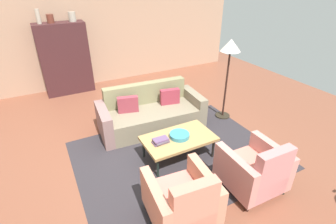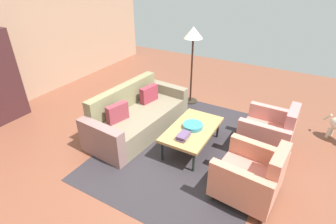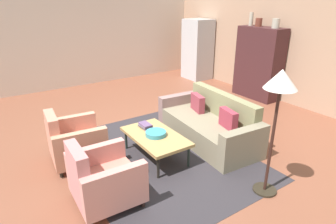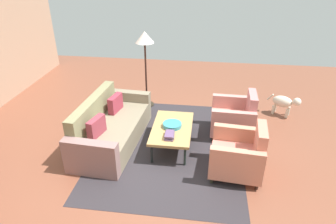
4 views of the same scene
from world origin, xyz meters
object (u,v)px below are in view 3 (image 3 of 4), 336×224
object	(u,v)px
vase_small	(276,23)
book_stack	(145,126)
cabinet	(259,63)
floor_lamp	(279,92)
fruit_bowl	(156,133)
vase_tall	(251,19)
refrigerator	(198,49)
coffee_table	(155,137)
armchair_right	(101,180)
couch	(210,125)
vase_round	(259,22)
armchair_left	(73,143)

from	to	relation	value
vase_small	book_stack	bearing A→B (deg)	-82.58
cabinet	floor_lamp	size ratio (longest dim) A/B	1.05
fruit_bowl	vase_tall	size ratio (longest dim) A/B	1.02
vase_small	refrigerator	size ratio (longest dim) A/B	0.12
book_stack	refrigerator	distance (m)	4.95
coffee_table	vase_tall	distance (m)	4.45
armchair_right	book_stack	xyz separation A→B (m)	(-0.93, 1.17, 0.10)
couch	vase_round	bearing A→B (deg)	-59.00
refrigerator	coffee_table	bearing A→B (deg)	-46.52
couch	book_stack	distance (m)	1.24
vase_small	refrigerator	bearing A→B (deg)	-177.89
cabinet	refrigerator	xyz separation A→B (m)	(-2.36, -0.10, 0.03)
armchair_right	book_stack	bearing A→B (deg)	130.24
floor_lamp	coffee_table	bearing A→B (deg)	-153.94
armchair_left	coffee_table	bearing A→B (deg)	67.63
couch	vase_tall	xyz separation A→B (m)	(-1.59, 2.65, 1.68)
coffee_table	fruit_bowl	distance (m)	0.07
cabinet	vase_tall	bearing A→B (deg)	-179.32
vase_tall	vase_round	size ratio (longest dim) A/B	1.63
fruit_bowl	cabinet	distance (m)	4.05
armchair_left	armchair_right	xyz separation A→B (m)	(1.20, -0.00, 0.00)
armchair_right	vase_round	size ratio (longest dim) A/B	4.37
armchair_left	vase_tall	world-z (taller)	vase_tall
fruit_bowl	refrigerator	world-z (taller)	refrigerator
book_stack	coffee_table	bearing A→B (deg)	-0.74
couch	cabinet	world-z (taller)	cabinet
coffee_table	vase_tall	bearing A→B (deg)	112.44
vase_small	refrigerator	world-z (taller)	vase_small
coffee_table	vase_round	size ratio (longest dim) A/B	5.96
fruit_bowl	vase_small	bearing A→B (deg)	102.49
book_stack	cabinet	xyz separation A→B (m)	(-0.85, 3.84, 0.45)
armchair_left	refrigerator	bearing A→B (deg)	126.02
fruit_bowl	floor_lamp	xyz separation A→B (m)	(1.59, 0.79, 1.00)
vase_small	floor_lamp	world-z (taller)	vase_small
vase_small	refrigerator	xyz separation A→B (m)	(-2.71, -0.10, -0.99)
vase_tall	fruit_bowl	bearing A→B (deg)	-67.37
coffee_table	vase_round	bearing A→B (deg)	109.18
vase_tall	refrigerator	world-z (taller)	vase_tall
book_stack	vase_round	xyz separation A→B (m)	(-1.00, 3.84, 1.45)
coffee_table	armchair_left	bearing A→B (deg)	-117.46
vase_small	armchair_right	bearing A→B (deg)	-74.02
book_stack	vase_round	bearing A→B (deg)	104.61
armchair_left	armchair_right	size ratio (longest dim) A/B	1.00
coffee_table	armchair_right	bearing A→B (deg)	-62.85
fruit_bowl	vase_tall	bearing A→B (deg)	112.63
coffee_table	book_stack	world-z (taller)	book_stack
couch	vase_tall	distance (m)	3.52
couch	refrigerator	distance (m)	4.42
armchair_right	armchair_left	bearing A→B (deg)	-178.35
armchair_left	vase_small	distance (m)	5.25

